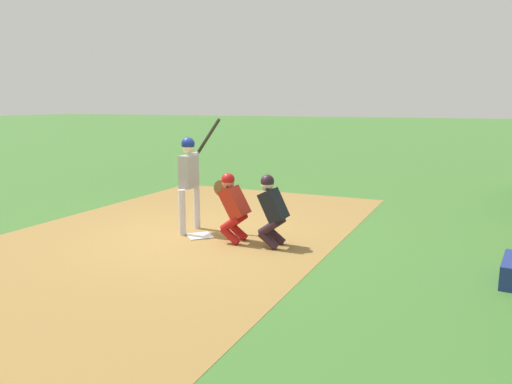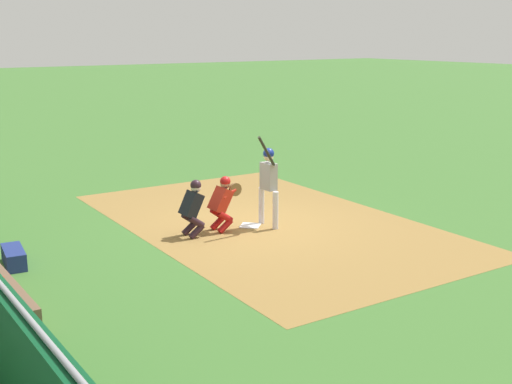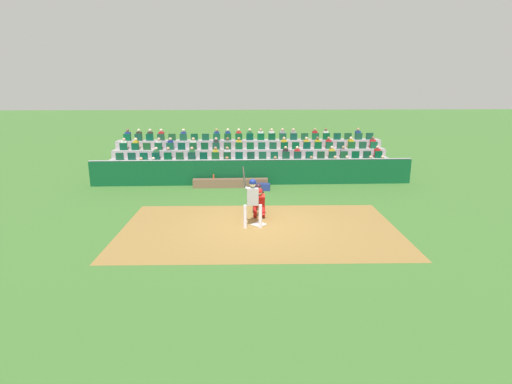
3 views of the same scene
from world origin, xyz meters
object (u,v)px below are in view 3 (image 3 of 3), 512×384
(water_bottle_on_bench, at_px, (214,176))
(home_plate_umpire, at_px, (258,196))
(catcher_crouching, at_px, (259,201))
(dugout_bench, at_px, (230,183))
(equipment_duffel_bag, at_px, (260,187))
(home_plate_marker, at_px, (259,224))
(batter_at_plate, at_px, (252,198))

(water_bottle_on_bench, bearing_deg, home_plate_umpire, 114.56)
(home_plate_umpire, bearing_deg, catcher_crouching, 89.22)
(dugout_bench, relative_size, equipment_duffel_bag, 3.93)
(home_plate_marker, distance_m, catcher_crouching, 0.99)
(home_plate_marker, height_order, equipment_duffel_bag, equipment_duffel_bag)
(dugout_bench, xyz_separation_m, water_bottle_on_bench, (0.86, -0.08, 0.33))
(batter_at_plate, height_order, dugout_bench, batter_at_plate)
(home_plate_umpire, xyz_separation_m, water_bottle_on_bench, (2.07, -4.53, -0.14))
(batter_at_plate, xyz_separation_m, catcher_crouching, (-0.29, -1.05, -0.44))
(batter_at_plate, relative_size, water_bottle_on_bench, 9.56)
(home_plate_marker, xyz_separation_m, home_plate_umpire, (-0.06, -1.46, 0.68))
(catcher_crouching, relative_size, equipment_duffel_bag, 1.30)
(catcher_crouching, bearing_deg, home_plate_umpire, -90.78)
(batter_at_plate, bearing_deg, water_bottle_on_bench, -74.41)
(home_plate_marker, xyz_separation_m, equipment_duffel_bag, (-0.35, -5.24, 0.15))
(home_plate_marker, bearing_deg, catcher_crouching, -93.95)
(equipment_duffel_bag, bearing_deg, dugout_bench, -16.89)
(water_bottle_on_bench, distance_m, equipment_duffel_bag, 2.51)
(water_bottle_on_bench, xyz_separation_m, equipment_duffel_bag, (-2.36, 0.76, -0.39))
(batter_at_plate, distance_m, equipment_duffel_bag, 5.70)
(home_plate_marker, bearing_deg, home_plate_umpire, -92.31)
(dugout_bench, xyz_separation_m, equipment_duffel_bag, (-1.50, 0.68, -0.05))
(catcher_crouching, bearing_deg, dugout_bench, -77.01)
(home_plate_marker, distance_m, home_plate_umpire, 1.62)
(equipment_duffel_bag, bearing_deg, catcher_crouching, 93.73)
(home_plate_marker, relative_size, dugout_bench, 0.12)
(catcher_crouching, relative_size, water_bottle_on_bench, 5.53)
(home_plate_umpire, bearing_deg, batter_at_plate, 80.42)
(home_plate_umpire, xyz_separation_m, dugout_bench, (1.21, -4.46, -0.48))
(dugout_bench, bearing_deg, catcher_crouching, 102.99)
(catcher_crouching, distance_m, home_plate_umpire, 0.76)
(water_bottle_on_bench, bearing_deg, home_plate_marker, 108.55)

